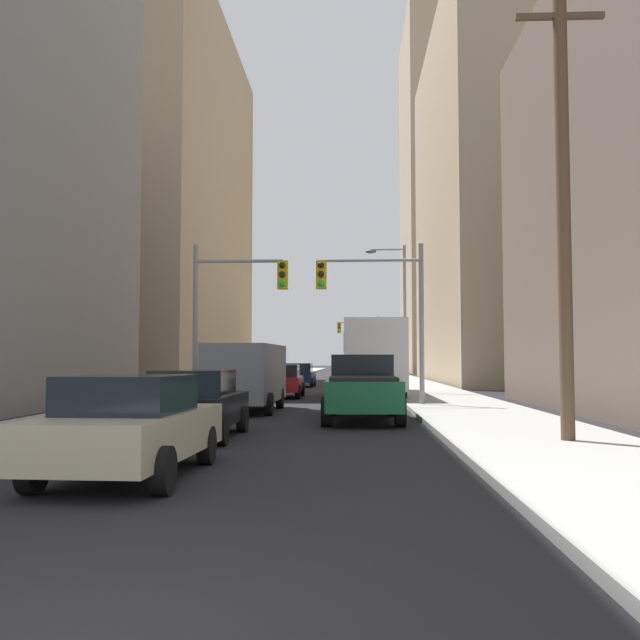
# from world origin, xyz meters

# --- Properties ---
(sidewalk_left) EXTENTS (3.96, 160.00, 0.15)m
(sidewalk_left) POSITION_xyz_m (-5.55, 50.00, 0.07)
(sidewalk_left) COLOR #9E9E99
(sidewalk_left) RESTS_ON ground
(sidewalk_right) EXTENTS (3.96, 160.00, 0.15)m
(sidewalk_right) POSITION_xyz_m (5.55, 50.00, 0.07)
(sidewalk_right) COLOR #9E9E99
(sidewalk_right) RESTS_ON ground
(city_bus) EXTENTS (2.67, 11.51, 3.40)m
(city_bus) POSITION_xyz_m (2.56, 28.59, 1.93)
(city_bus) COLOR silver
(city_bus) RESTS_ON ground
(pickup_truck_green) EXTENTS (2.20, 5.42, 1.90)m
(pickup_truck_green) POSITION_xyz_m (1.93, 16.04, 0.93)
(pickup_truck_green) COLOR #195938
(pickup_truck_green) RESTS_ON ground
(cargo_van_grey) EXTENTS (2.17, 5.28, 2.26)m
(cargo_van_grey) POSITION_xyz_m (-1.93, 19.29, 1.29)
(cargo_van_grey) COLOR slate
(cargo_van_grey) RESTS_ON ground
(sedan_beige) EXTENTS (1.97, 4.27, 1.52)m
(sedan_beige) POSITION_xyz_m (-1.66, 6.15, 0.77)
(sedan_beige) COLOR #C6B793
(sedan_beige) RESTS_ON ground
(sedan_black) EXTENTS (1.95, 4.20, 1.52)m
(sedan_black) POSITION_xyz_m (-1.88, 11.33, 0.77)
(sedan_black) COLOR black
(sedan_black) RESTS_ON ground
(sedan_red) EXTENTS (1.95, 4.23, 1.52)m
(sedan_red) POSITION_xyz_m (-1.65, 28.05, 0.77)
(sedan_red) COLOR maroon
(sedan_red) RESTS_ON ground
(sedan_navy) EXTENTS (1.95, 4.24, 1.52)m
(sedan_navy) POSITION_xyz_m (-1.79, 40.79, 0.77)
(sedan_navy) COLOR #141E4C
(sedan_navy) RESTS_ON ground
(sedan_blue) EXTENTS (1.95, 4.26, 1.52)m
(sedan_blue) POSITION_xyz_m (1.70, 53.21, 0.77)
(sedan_blue) COLOR navy
(sedan_blue) RESTS_ON ground
(traffic_signal_near_left) EXTENTS (3.52, 0.44, 6.00)m
(traffic_signal_near_left) POSITION_xyz_m (-2.68, 21.29, 4.03)
(traffic_signal_near_left) COLOR gray
(traffic_signal_near_left) RESTS_ON ground
(traffic_signal_near_right) EXTENTS (3.94, 0.44, 6.00)m
(traffic_signal_near_right) POSITION_xyz_m (2.48, 21.29, 4.05)
(traffic_signal_near_right) COLOR gray
(traffic_signal_near_right) RESTS_ON ground
(traffic_signal_far_right) EXTENTS (4.11, 0.44, 6.00)m
(traffic_signal_far_right) POSITION_xyz_m (2.40, 63.77, 4.06)
(traffic_signal_far_right) COLOR gray
(traffic_signal_far_right) RESTS_ON ground
(utility_pole_right) EXTENTS (2.20, 0.28, 10.23)m
(utility_pole_right) POSITION_xyz_m (5.94, 10.05, 5.39)
(utility_pole_right) COLOR brown
(utility_pole_right) RESTS_ON ground
(street_lamp_right) EXTENTS (2.04, 0.32, 7.50)m
(street_lamp_right) POSITION_xyz_m (3.96, 30.77, 4.50)
(street_lamp_right) COLOR gray
(street_lamp_right) RESTS_ON ground
(building_left_mid_office) EXTENTS (19.25, 28.14, 28.15)m
(building_left_mid_office) POSITION_xyz_m (-17.78, 48.89, 14.08)
(building_left_mid_office) COLOR tan
(building_left_mid_office) RESTS_ON ground
(building_right_mid_block) EXTENTS (23.50, 27.64, 27.49)m
(building_right_mid_block) POSITION_xyz_m (19.61, 49.83, 13.75)
(building_right_mid_block) COLOR tan
(building_right_mid_block) RESTS_ON ground
(building_right_far_highrise) EXTENTS (24.23, 20.40, 48.22)m
(building_right_far_highrise) POSITION_xyz_m (20.97, 90.67, 24.11)
(building_right_far_highrise) COLOR tan
(building_right_far_highrise) RESTS_ON ground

